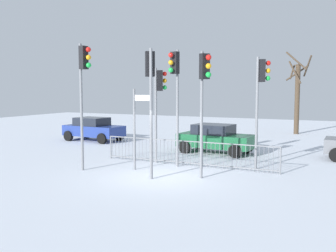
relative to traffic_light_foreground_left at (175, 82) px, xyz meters
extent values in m
plane|color=silver|center=(0.32, -1.93, -3.57)|extent=(60.00, 60.00, 0.00)
cylinder|color=slate|center=(0.04, 0.13, -1.13)|extent=(0.11, 0.11, 4.88)
cube|color=black|center=(-0.01, -0.02, 0.76)|extent=(0.37, 0.30, 0.90)
sphere|color=red|center=(-0.08, -0.26, 1.06)|extent=(0.20, 0.20, 0.20)
sphere|color=orange|center=(-0.08, -0.26, 0.76)|extent=(0.20, 0.20, 0.20)
sphere|color=green|center=(-0.08, -0.26, 0.46)|extent=(0.20, 0.20, 0.20)
cylinder|color=slate|center=(-3.10, -2.20, -1.05)|extent=(0.11, 0.11, 5.04)
cube|color=black|center=(-2.93, -2.21, 0.92)|extent=(0.24, 0.33, 0.90)
sphere|color=red|center=(-2.68, -2.22, 1.22)|extent=(0.20, 0.20, 0.20)
sphere|color=orange|center=(-2.68, -2.22, 0.92)|extent=(0.20, 0.20, 0.20)
sphere|color=green|center=(-2.68, -2.22, 0.62)|extent=(0.20, 0.20, 0.20)
cylinder|color=slate|center=(0.13, -2.34, -1.22)|extent=(0.11, 0.11, 4.71)
cube|color=black|center=(0.03, -2.22, 0.59)|extent=(0.39, 0.37, 0.90)
sphere|color=red|center=(-0.13, -2.03, 0.89)|extent=(0.20, 0.20, 0.20)
sphere|color=orange|center=(-0.13, -2.03, 0.59)|extent=(0.20, 0.20, 0.20)
sphere|color=green|center=(-0.13, -2.03, 0.29)|extent=(0.20, 0.20, 0.20)
cylinder|color=slate|center=(-1.19, 0.54, -1.48)|extent=(0.11, 0.11, 4.18)
cube|color=black|center=(-1.08, 0.66, 0.06)|extent=(0.38, 0.38, 0.90)
sphere|color=red|center=(-0.90, 0.84, 0.36)|extent=(0.20, 0.20, 0.20)
sphere|color=orange|center=(-0.90, 0.84, 0.06)|extent=(0.20, 0.20, 0.20)
sphere|color=green|center=(-0.90, 0.84, -0.24)|extent=(0.20, 0.20, 0.20)
cylinder|color=slate|center=(3.15, 1.03, -1.30)|extent=(0.11, 0.11, 4.54)
cube|color=black|center=(3.30, 1.11, 0.42)|extent=(0.34, 0.38, 0.90)
sphere|color=red|center=(3.52, 1.22, 0.72)|extent=(0.20, 0.20, 0.20)
sphere|color=orange|center=(3.52, 1.22, 0.42)|extent=(0.20, 0.20, 0.20)
sphere|color=green|center=(3.52, 1.22, 0.12)|extent=(0.20, 0.20, 0.20)
cylinder|color=slate|center=(1.71, -1.42, -1.26)|extent=(0.11, 0.11, 4.61)
cube|color=black|center=(1.85, -1.52, 0.50)|extent=(0.36, 0.39, 0.90)
sphere|color=red|center=(2.05, -1.66, 0.80)|extent=(0.20, 0.20, 0.20)
sphere|color=orange|center=(2.05, -1.66, 0.50)|extent=(0.20, 0.20, 0.20)
sphere|color=green|center=(2.05, -1.66, 0.20)|extent=(0.20, 0.20, 0.20)
cylinder|color=slate|center=(-1.25, -1.20, -1.94)|extent=(0.09, 0.09, 3.27)
cube|color=white|center=(-0.86, -1.18, -0.65)|extent=(0.70, 0.06, 0.22)
cube|color=slate|center=(0.32, 0.51, -2.52)|extent=(7.82, 0.08, 0.04)
cube|color=slate|center=(0.32, 0.51, -3.45)|extent=(7.82, 0.08, 0.04)
cylinder|color=slate|center=(-3.50, 0.53, -3.04)|extent=(0.02, 0.02, 1.05)
cylinder|color=slate|center=(-3.32, 0.53, -3.04)|extent=(0.02, 0.02, 1.05)
cylinder|color=slate|center=(-3.14, 0.53, -3.04)|extent=(0.02, 0.02, 1.05)
cylinder|color=slate|center=(-2.95, 0.52, -3.04)|extent=(0.02, 0.02, 1.05)
cylinder|color=slate|center=(-2.77, 0.52, -3.04)|extent=(0.02, 0.02, 1.05)
cylinder|color=slate|center=(-2.59, 0.52, -3.04)|extent=(0.02, 0.02, 1.05)
cylinder|color=slate|center=(-2.41, 0.52, -3.04)|extent=(0.02, 0.02, 1.05)
cylinder|color=slate|center=(-2.23, 0.52, -3.04)|extent=(0.02, 0.02, 1.05)
cylinder|color=slate|center=(-2.05, 0.52, -3.04)|extent=(0.02, 0.02, 1.05)
cylinder|color=slate|center=(-1.86, 0.52, -3.04)|extent=(0.02, 0.02, 1.05)
cylinder|color=slate|center=(-1.68, 0.52, -3.04)|extent=(0.02, 0.02, 1.05)
cylinder|color=slate|center=(-1.50, 0.52, -3.04)|extent=(0.02, 0.02, 1.05)
cylinder|color=slate|center=(-1.32, 0.52, -3.04)|extent=(0.02, 0.02, 1.05)
cylinder|color=slate|center=(-1.14, 0.51, -3.04)|extent=(0.02, 0.02, 1.05)
cylinder|color=slate|center=(-0.96, 0.51, -3.04)|extent=(0.02, 0.02, 1.05)
cylinder|color=slate|center=(-0.77, 0.51, -3.04)|extent=(0.02, 0.02, 1.05)
cylinder|color=slate|center=(-0.59, 0.51, -3.04)|extent=(0.02, 0.02, 1.05)
cylinder|color=slate|center=(-0.41, 0.51, -3.04)|extent=(0.02, 0.02, 1.05)
cylinder|color=slate|center=(-0.23, 0.51, -3.04)|extent=(0.02, 0.02, 1.05)
cylinder|color=slate|center=(-0.05, 0.51, -3.04)|extent=(0.02, 0.02, 1.05)
cylinder|color=slate|center=(0.14, 0.51, -3.04)|extent=(0.02, 0.02, 1.05)
cylinder|color=slate|center=(0.32, 0.51, -3.04)|extent=(0.02, 0.02, 1.05)
cylinder|color=slate|center=(0.50, 0.51, -3.04)|extent=(0.02, 0.02, 1.05)
cylinder|color=slate|center=(0.68, 0.50, -3.04)|extent=(0.02, 0.02, 1.05)
cylinder|color=slate|center=(0.86, 0.50, -3.04)|extent=(0.02, 0.02, 1.05)
cylinder|color=slate|center=(1.04, 0.50, -3.04)|extent=(0.02, 0.02, 1.05)
cylinder|color=slate|center=(1.23, 0.50, -3.04)|extent=(0.02, 0.02, 1.05)
cylinder|color=slate|center=(1.41, 0.50, -3.04)|extent=(0.02, 0.02, 1.05)
cylinder|color=slate|center=(1.59, 0.50, -3.04)|extent=(0.02, 0.02, 1.05)
cylinder|color=slate|center=(1.77, 0.50, -3.04)|extent=(0.02, 0.02, 1.05)
cylinder|color=slate|center=(1.95, 0.50, -3.04)|extent=(0.02, 0.02, 1.05)
cylinder|color=slate|center=(2.13, 0.50, -3.04)|extent=(0.02, 0.02, 1.05)
cylinder|color=slate|center=(2.32, 0.50, -3.04)|extent=(0.02, 0.02, 1.05)
cylinder|color=slate|center=(2.50, 0.49, -3.04)|extent=(0.02, 0.02, 1.05)
cylinder|color=slate|center=(2.68, 0.49, -3.04)|extent=(0.02, 0.02, 1.05)
cylinder|color=slate|center=(2.86, 0.49, -3.04)|extent=(0.02, 0.02, 1.05)
cylinder|color=slate|center=(3.04, 0.49, -3.04)|extent=(0.02, 0.02, 1.05)
cylinder|color=slate|center=(3.23, 0.49, -3.04)|extent=(0.02, 0.02, 1.05)
cylinder|color=slate|center=(3.41, 0.49, -3.04)|extent=(0.02, 0.02, 1.05)
cylinder|color=slate|center=(3.59, 0.49, -3.04)|extent=(0.02, 0.02, 1.05)
cylinder|color=slate|center=(3.77, 0.49, -3.04)|extent=(0.02, 0.02, 1.05)
cylinder|color=slate|center=(3.95, 0.49, -3.04)|extent=(0.02, 0.02, 1.05)
cylinder|color=slate|center=(4.13, 0.48, -3.04)|extent=(0.02, 0.02, 1.05)
cylinder|color=slate|center=(-3.59, 0.53, -3.04)|extent=(0.06, 0.06, 1.05)
cylinder|color=slate|center=(4.23, 0.48, -3.04)|extent=(0.06, 0.06, 1.05)
cube|color=navy|center=(-8.12, 5.29, -2.92)|extent=(3.90, 1.94, 0.65)
cube|color=#1E232D|center=(-8.27, 5.30, -2.37)|extent=(1.99, 1.62, 0.55)
cylinder|color=black|center=(-6.72, 6.05, -3.25)|extent=(0.65, 0.26, 0.64)
cylinder|color=black|center=(-6.83, 4.36, -3.25)|extent=(0.65, 0.26, 0.64)
cylinder|color=black|center=(-9.42, 6.23, -3.25)|extent=(0.65, 0.26, 0.64)
cylinder|color=black|center=(-9.53, 4.53, -3.25)|extent=(0.65, 0.26, 0.64)
cube|color=#195933|center=(0.38, 4.16, -2.92)|extent=(3.92, 1.99, 0.65)
cube|color=#1E232D|center=(0.23, 4.17, -2.37)|extent=(2.01, 1.64, 0.55)
cylinder|color=black|center=(1.79, 4.90, -3.25)|extent=(0.66, 0.27, 0.64)
cylinder|color=black|center=(1.66, 3.20, -3.25)|extent=(0.66, 0.27, 0.64)
cylinder|color=black|center=(-0.90, 5.11, -3.25)|extent=(0.66, 0.27, 0.64)
cylinder|color=black|center=(-1.03, 3.41, -3.25)|extent=(0.66, 0.27, 0.64)
cylinder|color=black|center=(6.04, 4.18, -3.25)|extent=(0.64, 0.23, 0.64)
cylinder|color=#473828|center=(2.86, 14.80, -1.06)|extent=(0.35, 0.35, 5.03)
cylinder|color=#473828|center=(2.71, 14.37, 0.87)|extent=(1.00, 0.45, 1.64)
cylinder|color=#473828|center=(2.81, 14.10, 1.67)|extent=(1.48, 0.22, 1.33)
cylinder|color=#473828|center=(3.47, 15.09, 1.33)|extent=(0.73, 1.35, 1.45)
cylinder|color=#473828|center=(2.71, 15.55, 0.88)|extent=(1.60, 0.42, 1.18)
cylinder|color=#473828|center=(2.46, 14.87, 0.93)|extent=(0.28, 0.92, 1.08)
camera|label=1|loc=(6.77, -14.59, -0.30)|focal=41.58mm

